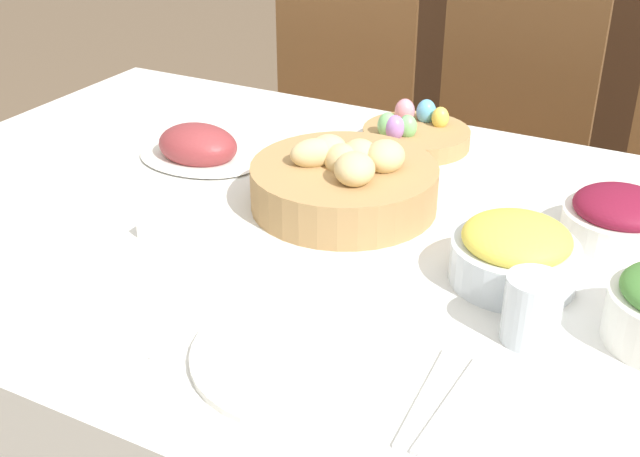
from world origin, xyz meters
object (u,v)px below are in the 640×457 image
fork (194,320)px  knife (424,395)px  sideboard (509,76)px  beet_salad_bowl (620,217)px  butter_dish (184,228)px  chair_far_left (330,134)px  drinking_cup (532,309)px  bread_basket (345,182)px  spoon (449,403)px  chair_far_center (493,165)px  dinner_plate (301,354)px  pineapple_bowl (515,253)px  ham_platter (198,148)px  egg_basket (414,133)px

fork → knife: same height
sideboard → beet_salad_bowl: size_ratio=6.87×
sideboard → beet_salad_bowl: 1.86m
knife → butter_dish: 0.51m
chair_far_left → drinking_cup: (0.83, -1.05, 0.28)m
bread_basket → spoon: bread_basket is taller
chair_far_center → dinner_plate: size_ratio=3.59×
beet_salad_bowl → pineapple_bowl: bearing=-118.5°
ham_platter → knife: size_ratio=1.32×
knife → fork: bearing=176.9°
beet_salad_bowl → knife: 0.52m
fork → butter_dish: butter_dish is taller
ham_platter → spoon: size_ratio=1.32×
knife → sideboard: bearing=99.7°
egg_basket → bread_basket: bearing=-90.4°
chair_far_center → pineapple_bowl: chair_far_center is taller
egg_basket → fork: size_ratio=1.14×
drinking_cup → beet_salad_bowl: bearing=81.1°
pineapple_bowl → spoon: (0.01, -0.30, -0.04)m
ham_platter → butter_dish: bearing=-58.8°
dinner_plate → knife: (0.16, -0.00, -0.00)m
beet_salad_bowl → dinner_plate: (-0.29, -0.50, -0.03)m
sideboard → dinner_plate: 2.27m
pineapple_bowl → butter_dish: pineapple_bowl is taller
chair_far_left → bread_basket: chair_far_left is taller
beet_salad_bowl → pineapple_bowl: (-0.11, -0.20, 0.01)m
fork → butter_dish: 0.24m
bread_basket → fork: size_ratio=1.68×
egg_basket → knife: 0.77m
chair_far_left → bread_basket: bearing=-67.4°
knife → drinking_cup: drinking_cup is taller
pineapple_bowl → fork: (-0.35, -0.30, -0.04)m
egg_basket → ham_platter: 0.43m
sideboard → spoon: sideboard is taller
chair_far_left → sideboard: (0.25, 1.00, -0.07)m
chair_far_center → spoon: bearing=-71.9°
egg_basket → chair_far_center: bearing=86.4°
spoon → drinking_cup: size_ratio=2.05×
chair_far_left → drinking_cup: 1.37m
pineapple_bowl → beet_salad_bowl: bearing=61.5°
chair_far_left → pineapple_bowl: chair_far_left is taller
bread_basket → dinner_plate: (0.14, -0.40, -0.04)m
sideboard → drinking_cup: sideboard is taller
fork → sideboard: bearing=91.4°
chair_far_center → chair_far_left: size_ratio=1.00×
ham_platter → pineapple_bowl: bearing=-12.8°
bread_basket → sideboard: bearing=96.3°
pineapple_bowl → chair_far_center: bearing=107.2°
beet_salad_bowl → dinner_plate: bearing=-120.1°
egg_basket → spoon: size_ratio=1.14×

